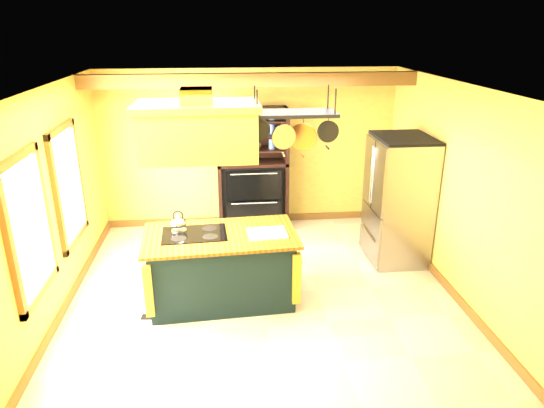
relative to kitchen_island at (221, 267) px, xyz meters
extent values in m
plane|color=beige|center=(0.53, 0.09, -0.47)|extent=(5.00, 5.00, 0.00)
plane|color=white|center=(0.53, 0.09, 2.23)|extent=(5.00, 5.00, 0.00)
cube|color=gold|center=(0.53, 2.59, 0.88)|extent=(5.00, 0.02, 2.70)
cube|color=gold|center=(0.53, -2.41, 0.88)|extent=(5.00, 0.02, 2.70)
cube|color=gold|center=(-1.97, 0.09, 0.88)|extent=(0.02, 5.00, 2.70)
cube|color=gold|center=(3.03, 0.09, 0.88)|extent=(0.02, 5.00, 2.70)
cube|color=brown|center=(0.53, 1.79, 2.12)|extent=(5.00, 0.15, 0.20)
cube|color=brown|center=(-1.94, -0.71, 0.93)|extent=(0.06, 1.06, 1.56)
cube|color=white|center=(-1.92, -0.71, 0.93)|extent=(0.02, 0.85, 1.34)
cube|color=brown|center=(-1.94, 0.69, 0.93)|extent=(0.06, 1.06, 1.56)
cube|color=white|center=(-1.92, 0.69, 0.93)|extent=(0.02, 0.85, 1.34)
cube|color=black|center=(0.00, 0.00, -0.03)|extent=(1.80, 1.05, 0.88)
cube|color=brown|center=(0.00, 0.00, 0.43)|extent=(1.95, 1.16, 0.04)
cube|color=black|center=(-0.32, 0.03, 0.46)|extent=(0.82, 0.59, 0.01)
ellipsoid|color=silver|center=(-0.51, 0.15, 0.56)|extent=(0.20, 0.20, 0.16)
cube|color=white|center=(0.58, -0.05, 0.46)|extent=(0.49, 0.40, 0.02)
cube|color=gold|center=(-0.20, 0.00, 1.71)|extent=(1.33, 0.71, 0.56)
cube|color=brown|center=(-0.20, 0.00, 2.03)|extent=(1.41, 0.80, 0.08)
cube|color=gold|center=(-0.20, 0.00, 2.11)|extent=(0.35, 0.35, 0.24)
cube|color=black|center=(0.90, 0.00, 1.93)|extent=(0.97, 0.49, 0.04)
cylinder|color=black|center=(0.46, -0.19, 2.08)|extent=(0.02, 0.02, 0.30)
cylinder|color=black|center=(1.34, 0.19, 2.08)|extent=(0.02, 0.02, 0.30)
cylinder|color=black|center=(0.51, 0.10, 1.73)|extent=(0.25, 0.04, 0.25)
cylinder|color=silver|center=(0.77, -0.10, 1.68)|extent=(0.29, 0.04, 0.29)
cylinder|color=#A65E29|center=(1.03, 0.10, 1.63)|extent=(0.33, 0.04, 0.33)
cylinder|color=black|center=(1.29, -0.10, 1.73)|extent=(0.25, 0.04, 0.25)
cube|color=#92949A|center=(2.62, 0.94, 0.45)|extent=(0.77, 0.94, 1.84)
cube|color=#92949A|center=(2.22, 0.70, 0.86)|extent=(0.03, 0.45, 1.00)
cube|color=#92949A|center=(2.22, 1.17, 0.86)|extent=(0.03, 0.45, 1.00)
cube|color=#92949A|center=(2.22, 0.94, -0.04)|extent=(0.03, 0.90, 0.77)
cube|color=black|center=(2.62, 0.94, -0.44)|extent=(0.73, 0.90, 0.06)
cube|color=black|center=(0.56, 2.54, 0.58)|extent=(1.18, 0.06, 2.09)
cube|color=black|center=(0.00, 2.32, 0.58)|extent=(0.06, 0.50, 2.09)
cube|color=black|center=(1.12, 2.32, 0.58)|extent=(0.06, 0.50, 2.09)
cube|color=black|center=(0.56, 2.32, 0.71)|extent=(1.18, 0.50, 0.05)
cube|color=black|center=(0.56, 2.35, 0.15)|extent=(1.06, 0.40, 1.12)
cube|color=black|center=(0.56, 2.05, 0.39)|extent=(0.92, 0.04, 0.50)
cube|color=black|center=(0.56, 2.05, -0.11)|extent=(0.92, 0.04, 0.45)
cube|color=black|center=(0.56, 2.32, 0.94)|extent=(1.06, 0.44, 0.02)
cube|color=black|center=(0.56, 2.32, 1.18)|extent=(1.06, 0.44, 0.02)
cube|color=black|center=(0.56, 2.32, 1.42)|extent=(1.06, 0.44, 0.02)
cylinder|color=white|center=(0.27, 2.27, 0.99)|extent=(0.22, 0.22, 0.07)
cylinder|color=#3D5CAC|center=(0.88, 2.27, 1.28)|extent=(0.10, 0.10, 0.17)
cube|color=black|center=(-0.86, -0.34, -0.46)|extent=(0.29, 0.14, 0.01)
camera|label=1|loc=(0.08, -5.53, 2.91)|focal=32.00mm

